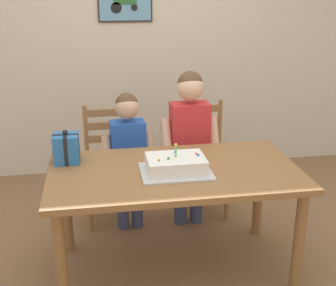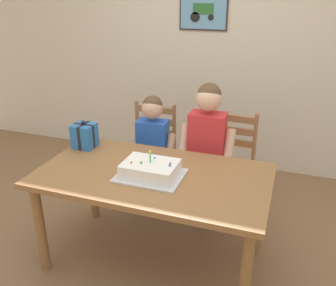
{
  "view_description": "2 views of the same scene",
  "coord_description": "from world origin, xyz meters",
  "views": [
    {
      "loc": [
        -0.48,
        -2.64,
        1.87
      ],
      "look_at": [
        -0.03,
        0.04,
        0.9
      ],
      "focal_mm": 48.89,
      "sensor_mm": 36.0,
      "label": 1
    },
    {
      "loc": [
        0.84,
        -2.06,
        1.91
      ],
      "look_at": [
        0.04,
        0.19,
        0.89
      ],
      "focal_mm": 39.02,
      "sensor_mm": 36.0,
      "label": 2
    }
  ],
  "objects": [
    {
      "name": "ground_plane",
      "position": [
        0.0,
        0.0,
        0.0
      ],
      "size": [
        20.0,
        20.0,
        0.0
      ],
      "primitive_type": "plane",
      "color": "#846042"
    },
    {
      "name": "back_wall",
      "position": [
        -0.0,
        1.88,
        1.3
      ],
      "size": [
        6.4,
        0.11,
        2.6
      ],
      "color": "beige",
      "rests_on": "ground"
    },
    {
      "name": "dining_table",
      "position": [
        0.0,
        0.0,
        0.65
      ],
      "size": [
        1.59,
        0.88,
        0.74
      ],
      "color": "olive",
      "rests_on": "ground"
    },
    {
      "name": "birthday_cake",
      "position": [
        0.0,
        -0.05,
        0.79
      ],
      "size": [
        0.44,
        0.34,
        0.19
      ],
      "color": "silver",
      "rests_on": "dining_table"
    },
    {
      "name": "gift_box_red_large",
      "position": [
        -0.68,
        0.24,
        0.83
      ],
      "size": [
        0.17,
        0.17,
        0.23
      ],
      "color": "#286BB7",
      "rests_on": "dining_table"
    },
    {
      "name": "chair_left",
      "position": [
        -0.37,
        0.85,
        0.47
      ],
      "size": [
        0.43,
        0.43,
        0.92
      ],
      "color": "#996B42",
      "rests_on": "ground"
    },
    {
      "name": "chair_right",
      "position": [
        0.37,
        0.85,
        0.47
      ],
      "size": [
        0.45,
        0.45,
        0.92
      ],
      "color": "#996B42",
      "rests_on": "ground"
    },
    {
      "name": "child_older",
      "position": [
        0.23,
        0.61,
        0.76
      ],
      "size": [
        0.45,
        0.26,
        1.24
      ],
      "color": "#38426B",
      "rests_on": "ground"
    },
    {
      "name": "child_younger",
      "position": [
        -0.25,
        0.61,
        0.67
      ],
      "size": [
        0.41,
        0.24,
        1.1
      ],
      "color": "#38426B",
      "rests_on": "ground"
    }
  ]
}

